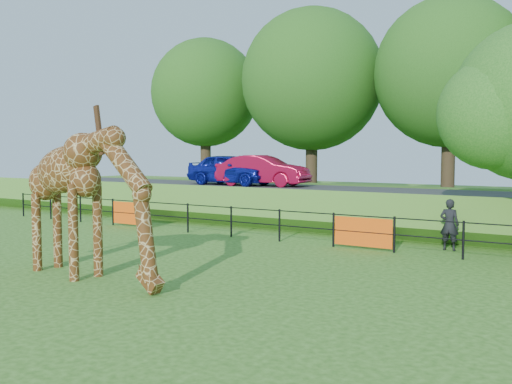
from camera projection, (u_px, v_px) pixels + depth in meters
ground at (96, 289)px, 12.60m from camera, size 90.00×90.00×0.00m
giraffe at (89, 204)px, 13.44m from camera, size 5.16×1.61×3.63m
perimeter_fence at (279, 225)px, 19.27m from camera, size 28.07×0.10×1.10m
embankment at (364, 205)px, 25.55m from camera, size 40.00×9.00×1.30m
road at (351, 191)px, 24.24m from camera, size 40.00×5.00×0.12m
car_blue at (231, 169)px, 27.86m from camera, size 4.53×1.92×1.53m
car_red at (263, 171)px, 26.99m from camera, size 4.56×1.99×1.46m
visitor at (449, 225)px, 17.52m from camera, size 0.58×0.38×1.59m
bg_tree_line at (448, 71)px, 29.52m from camera, size 37.30×8.80×11.82m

